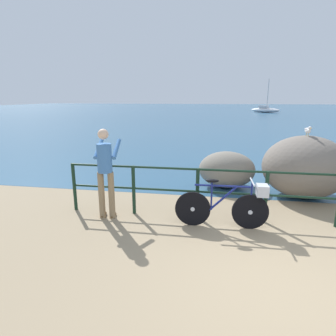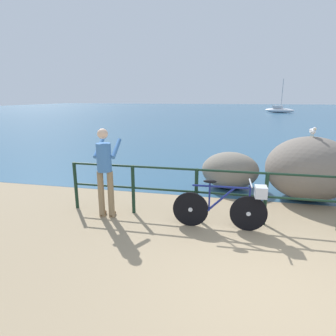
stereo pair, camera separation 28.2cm
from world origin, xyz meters
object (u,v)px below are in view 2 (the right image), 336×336
person_at_railing (105,169)px  sailboat (279,110)px  breakwater_boulder_left (230,170)px  seagull (313,131)px  breakwater_boulder_main (309,169)px  bicycle (228,205)px

person_at_railing → sailboat: sailboat is taller
breakwater_boulder_left → seagull: (1.75, -0.51, 1.14)m
person_at_railing → breakwater_boulder_main: person_at_railing is taller
seagull → breakwater_boulder_left: bearing=-108.7°
bicycle → sailboat: sailboat is taller
bicycle → person_at_railing: 2.43m
sailboat → bicycle: bearing=-70.1°
person_at_railing → seagull: person_at_railing is taller
person_at_railing → breakwater_boulder_main: size_ratio=0.91×
person_at_railing → breakwater_boulder_left: bearing=-50.1°
breakwater_boulder_main → seagull: bearing=-139.0°
breakwater_boulder_main → seagull: 0.88m
breakwater_boulder_main → breakwater_boulder_left: size_ratio=1.33×
breakwater_boulder_left → sailboat: sailboat is taller
person_at_railing → breakwater_boulder_left: size_ratio=1.21×
breakwater_boulder_main → breakwater_boulder_left: (-1.79, 0.48, -0.26)m
person_at_railing → bicycle: bearing=-96.8°
person_at_railing → breakwater_boulder_main: bearing=-70.4°
sailboat → seagull: bearing=-68.1°
person_at_railing → sailboat: 41.72m
bicycle → person_at_railing: person_at_railing is taller
breakwater_boulder_main → sailboat: 39.04m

